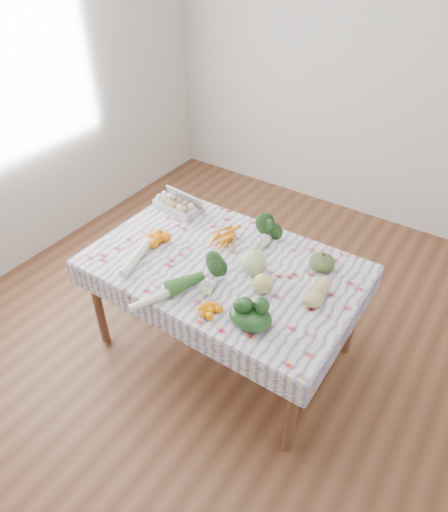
# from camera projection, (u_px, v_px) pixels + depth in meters

# --- Properties ---
(ground) EXTENTS (4.50, 4.50, 0.00)m
(ground) POSITION_uv_depth(u_px,v_px,m) (224.00, 345.00, 3.29)
(ground) COLOR brown
(ground) RESTS_ON ground
(wall_back) EXTENTS (4.00, 0.04, 2.80)m
(wall_back) POSITION_uv_depth(u_px,v_px,m) (372.00, 67.00, 3.88)
(wall_back) COLOR silver
(wall_back) RESTS_ON ground
(dining_table) EXTENTS (1.60, 1.00, 0.75)m
(dining_table) POSITION_uv_depth(u_px,v_px,m) (224.00, 274.00, 2.87)
(dining_table) COLOR brown
(dining_table) RESTS_ON ground
(tablecloth) EXTENTS (1.66, 1.06, 0.01)m
(tablecloth) POSITION_uv_depth(u_px,v_px,m) (224.00, 264.00, 2.82)
(tablecloth) COLOR silver
(tablecloth) RESTS_ON dining_table
(egg_carton) EXTENTS (0.35, 0.17, 0.09)m
(egg_carton) POSITION_uv_depth(u_px,v_px,m) (175.00, 206.00, 3.25)
(egg_carton) COLOR #B9BAB4
(egg_carton) RESTS_ON tablecloth
(carrot_bunch) EXTENTS (0.24, 0.22, 0.04)m
(carrot_bunch) POSITION_uv_depth(u_px,v_px,m) (221.00, 238.00, 2.99)
(carrot_bunch) COLOR orange
(carrot_bunch) RESTS_ON tablecloth
(kale_bunch) EXTENTS (0.19, 0.17, 0.15)m
(kale_bunch) POSITION_uv_depth(u_px,v_px,m) (268.00, 230.00, 2.96)
(kale_bunch) COLOR #193713
(kale_bunch) RESTS_ON tablecloth
(kabocha_squash) EXTENTS (0.20, 0.20, 0.10)m
(kabocha_squash) POSITION_uv_depth(u_px,v_px,m) (322.00, 262.00, 2.74)
(kabocha_squash) COLOR #445A2A
(kabocha_squash) RESTS_ON tablecloth
(cabbage) EXTENTS (0.20, 0.20, 0.16)m
(cabbage) POSITION_uv_depth(u_px,v_px,m) (254.00, 263.00, 2.70)
(cabbage) COLOR #A9C481
(cabbage) RESTS_ON tablecloth
(butternut_squash) EXTENTS (0.11, 0.23, 0.10)m
(butternut_squash) POSITION_uv_depth(u_px,v_px,m) (318.00, 292.00, 2.54)
(butternut_squash) COLOR tan
(butternut_squash) RESTS_ON tablecloth
(orange_cluster) EXTENTS (0.25, 0.25, 0.07)m
(orange_cluster) POSITION_uv_depth(u_px,v_px,m) (158.00, 239.00, 2.96)
(orange_cluster) COLOR orange
(orange_cluster) RESTS_ON tablecloth
(broccoli) EXTENTS (0.19, 0.19, 0.12)m
(broccoli) POSITION_uv_depth(u_px,v_px,m) (213.00, 276.00, 2.63)
(broccoli) COLOR #1E441A
(broccoli) RESTS_ON tablecloth
(mandarin_cluster) EXTENTS (0.18, 0.18, 0.05)m
(mandarin_cluster) POSITION_uv_depth(u_px,v_px,m) (210.00, 310.00, 2.47)
(mandarin_cluster) COLOR orange
(mandarin_cluster) RESTS_ON tablecloth
(grapefruit) EXTENTS (0.14, 0.14, 0.12)m
(grapefruit) POSITION_uv_depth(u_px,v_px,m) (262.00, 284.00, 2.58)
(grapefruit) COLOR #D3CB65
(grapefruit) RESTS_ON tablecloth
(spinach_bag) EXTENTS (0.27, 0.24, 0.11)m
(spinach_bag) POSITION_uv_depth(u_px,v_px,m) (250.00, 317.00, 2.39)
(spinach_bag) COLOR #143414
(spinach_bag) RESTS_ON tablecloth
(daikon) EXTENTS (0.14, 0.38, 0.05)m
(daikon) POSITION_uv_depth(u_px,v_px,m) (137.00, 256.00, 2.83)
(daikon) COLOR white
(daikon) RESTS_ON tablecloth
(leek) EXTENTS (0.23, 0.43, 0.05)m
(leek) POSITION_uv_depth(u_px,v_px,m) (166.00, 294.00, 2.57)
(leek) COLOR silver
(leek) RESTS_ON tablecloth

